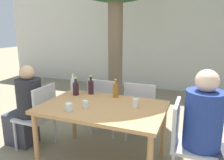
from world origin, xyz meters
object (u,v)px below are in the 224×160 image
patio_chair_3 (141,108)px  wine_bottle_0 (76,88)px  patio_chair_2 (104,103)px  person_seated_0 (25,110)px  patio_chair_0 (39,113)px  drinking_glass_0 (135,103)px  dining_table_front (103,112)px  drinking_glass_1 (69,107)px  patio_chair_1 (186,139)px  person_seated_1 (210,137)px  water_bottle_1 (73,84)px  wine_bottle_2 (91,87)px  drinking_glass_2 (86,104)px  amber_bottle_3 (116,90)px

patio_chair_3 → wine_bottle_0: 0.99m
patio_chair_2 → person_seated_0: (-0.91, -0.71, 0.01)m
patio_chair_0 → patio_chair_2: size_ratio=1.00×
patio_chair_0 → drinking_glass_0: 1.38m
dining_table_front → drinking_glass_1: bearing=-133.1°
patio_chair_1 → person_seated_1: size_ratio=0.72×
patio_chair_0 → person_seated_0: bearing=-90.0°
patio_chair_2 → wine_bottle_0: (-0.23, -0.45, 0.33)m
water_bottle_1 → wine_bottle_2: 0.31m
person_seated_1 → water_bottle_1: size_ratio=4.84×
patio_chair_2 → drinking_glass_1: (0.01, -1.01, 0.28)m
patio_chair_1 → wine_bottle_0: 1.54m
person_seated_0 → patio_chair_1: bearing=90.0°
patio_chair_1 → drinking_glass_2: 1.16m
dining_table_front → water_bottle_1: bearing=148.0°
wine_bottle_2 → dining_table_front: bearing=-47.4°
wine_bottle_0 → amber_bottle_3: (0.54, 0.11, 0.00)m
dining_table_front → patio_chair_2: 0.79m
patio_chair_2 → patio_chair_3: bearing=-180.0°
patio_chair_0 → dining_table_front: bearing=90.0°
amber_bottle_3 → drinking_glass_1: (-0.30, -0.67, -0.05)m
patio_chair_1 → water_bottle_1: 1.71m
patio_chair_2 → wine_bottle_0: wine_bottle_0 is taller
patio_chair_1 → drinking_glass_1: 1.31m
water_bottle_1 → wine_bottle_2: bearing=-5.3°
wine_bottle_2 → amber_bottle_3: wine_bottle_2 is taller
patio_chair_1 → patio_chair_3: size_ratio=1.00×
patio_chair_0 → patio_chair_1: bearing=90.0°
patio_chair_2 → drinking_glass_0: size_ratio=8.32×
wine_bottle_0 → drinking_glass_2: wine_bottle_0 is taller
dining_table_front → patio_chair_1: size_ratio=1.60×
patio_chair_1 → amber_bottle_3: bearing=68.4°
dining_table_front → wine_bottle_0: 0.61m
wine_bottle_0 → water_bottle_1: size_ratio=0.94×
patio_chair_2 → water_bottle_1: bearing=39.6°
patio_chair_2 → drinking_glass_1: patio_chair_2 is taller
person_seated_0 → amber_bottle_3: 1.32m
patio_chair_2 → wine_bottle_2: wine_bottle_2 is taller
patio_chair_1 → patio_chair_3: bearing=43.3°
patio_chair_0 → person_seated_0: (-0.24, -0.00, 0.01)m
patio_chair_0 → person_seated_1: (2.15, -0.00, 0.06)m
dining_table_front → person_seated_1: (1.19, -0.00, -0.10)m
amber_bottle_3 → drinking_glass_0: amber_bottle_3 is taller
amber_bottle_3 → patio_chair_1: bearing=-21.6°
patio_chair_0 → patio_chair_3: size_ratio=1.00×
drinking_glass_1 → dining_table_front: bearing=46.9°
patio_chair_1 → water_bottle_1: water_bottle_1 is taller
drinking_glass_2 → patio_chair_0: bearing=169.7°
amber_bottle_3 → drinking_glass_0: (0.36, -0.29, -0.04)m
person_seated_1 → drinking_glass_2: 1.36m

